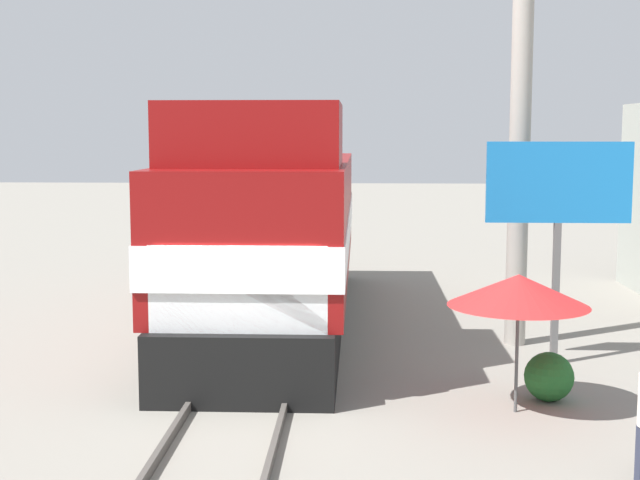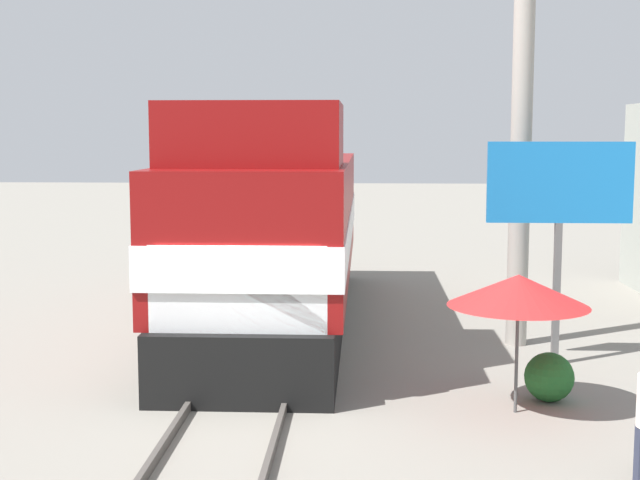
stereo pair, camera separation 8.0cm
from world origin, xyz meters
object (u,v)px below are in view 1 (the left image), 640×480
locomotive (274,236)px  utility_pole (522,77)px  vendor_umbrella (519,290)px  billboard_sign (559,195)px

locomotive → utility_pole: (4.88, -1.35, 3.22)m
vendor_umbrella → billboard_sign: 3.29m
utility_pole → billboard_sign: utility_pole is taller
billboard_sign → locomotive: bearing=151.8°
locomotive → vendor_umbrella: 7.04m
locomotive → utility_pole: utility_pole is taller
locomotive → vendor_umbrella: locomotive is taller
utility_pole → billboard_sign: bearing=-73.8°
billboard_sign → vendor_umbrella: bearing=-112.4°
locomotive → utility_pole: bearing=-15.5°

